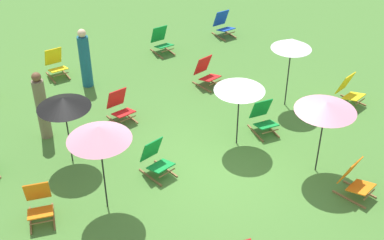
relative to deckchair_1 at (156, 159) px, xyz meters
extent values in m
plane|color=#477A33|center=(1.37, -0.52, -0.37)|extent=(40.00, 40.00, 0.00)
cube|color=olive|center=(-0.21, -0.09, -0.35)|extent=(0.17, 0.75, 0.04)
cube|color=olive|center=(0.23, -0.01, -0.35)|extent=(0.17, 0.75, 0.04)
cube|color=#148C38|center=(0.03, -0.15, -0.10)|extent=(0.55, 0.51, 0.13)
cube|color=#148C38|center=(-0.03, 0.14, 0.18)|extent=(0.52, 0.33, 0.57)
cylinder|color=olive|center=(0.06, -0.35, -0.17)|extent=(0.44, 0.10, 0.03)
cube|color=olive|center=(2.85, -2.91, -0.35)|extent=(0.21, 0.75, 0.04)
cube|color=olive|center=(3.28, -2.82, -0.35)|extent=(0.21, 0.75, 0.04)
cube|color=orange|center=(3.09, -2.96, -0.10)|extent=(0.57, 0.53, 0.13)
cube|color=orange|center=(3.02, -2.67, 0.18)|extent=(0.52, 0.35, 0.57)
cylinder|color=olive|center=(3.13, -3.16, -0.17)|extent=(0.43, 0.13, 0.03)
cube|color=olive|center=(2.88, 2.51, -0.35)|extent=(0.15, 0.76, 0.04)
cube|color=olive|center=(3.31, 2.58, -0.35)|extent=(0.15, 0.76, 0.04)
cube|color=red|center=(3.11, 2.45, -0.10)|extent=(0.54, 0.50, 0.13)
cube|color=red|center=(3.06, 2.74, 0.18)|extent=(0.51, 0.32, 0.57)
cylinder|color=olive|center=(3.14, 2.25, -0.17)|extent=(0.44, 0.09, 0.03)
cube|color=olive|center=(0.08, 2.24, -0.35)|extent=(0.10, 0.76, 0.04)
cube|color=olive|center=(0.52, 2.27, -0.35)|extent=(0.10, 0.76, 0.04)
cube|color=red|center=(0.31, 2.16, -0.10)|extent=(0.51, 0.47, 0.13)
cube|color=red|center=(0.29, 2.46, 0.18)|extent=(0.50, 0.29, 0.57)
cylinder|color=olive|center=(0.33, 1.96, -0.17)|extent=(0.44, 0.06, 0.03)
cube|color=olive|center=(2.85, 4.96, -0.35)|extent=(0.04, 0.76, 0.04)
cube|color=olive|center=(3.29, 4.97, -0.35)|extent=(0.04, 0.76, 0.04)
cube|color=#148C38|center=(3.07, 4.87, -0.10)|extent=(0.48, 0.43, 0.13)
cube|color=#148C38|center=(3.07, 5.17, 0.18)|extent=(0.48, 0.25, 0.57)
cylinder|color=olive|center=(3.07, 4.67, -0.17)|extent=(0.44, 0.03, 0.03)
cube|color=olive|center=(2.73, -0.03, -0.35)|extent=(0.16, 0.76, 0.04)
cube|color=olive|center=(3.16, -0.11, -0.35)|extent=(0.16, 0.76, 0.04)
cube|color=#148C38|center=(2.93, -0.17, -0.10)|extent=(0.55, 0.51, 0.13)
cube|color=#148C38|center=(2.98, 0.13, 0.18)|extent=(0.51, 0.32, 0.57)
cylinder|color=olive|center=(2.89, -0.37, -0.17)|extent=(0.44, 0.10, 0.03)
cube|color=olive|center=(-2.80, 0.05, -0.35)|extent=(0.26, 0.74, 0.04)
cube|color=olive|center=(-2.38, -0.08, -0.35)|extent=(0.26, 0.74, 0.04)
cube|color=orange|center=(-2.62, -0.11, -0.10)|extent=(0.59, 0.55, 0.13)
cube|color=orange|center=(-2.53, 0.17, 0.18)|extent=(0.53, 0.38, 0.57)
cylinder|color=olive|center=(-2.68, -0.31, -0.17)|extent=(0.43, 0.15, 0.03)
cube|color=olive|center=(5.17, 4.93, -0.35)|extent=(0.04, 0.76, 0.04)
cube|color=olive|center=(5.61, 4.93, -0.35)|extent=(0.04, 0.76, 0.04)
cube|color=#1947B7|center=(5.39, 4.83, -0.10)|extent=(0.48, 0.43, 0.13)
cube|color=#1947B7|center=(5.40, 5.13, 0.18)|extent=(0.48, 0.25, 0.57)
cylinder|color=olive|center=(5.39, 4.63, -0.17)|extent=(0.44, 0.03, 0.03)
cube|color=olive|center=(-0.43, 5.30, -0.35)|extent=(0.05, 0.76, 0.04)
cube|color=olive|center=(0.01, 5.29, -0.35)|extent=(0.05, 0.76, 0.04)
cube|color=yellow|center=(-0.21, 5.19, -0.10)|extent=(0.49, 0.44, 0.13)
cube|color=yellow|center=(-0.21, 5.49, 0.18)|extent=(0.48, 0.26, 0.57)
cylinder|color=olive|center=(-0.22, 4.99, -0.17)|extent=(0.44, 0.04, 0.03)
cube|color=olive|center=(5.43, -0.35, -0.35)|extent=(0.19, 0.75, 0.04)
cube|color=olive|center=(5.86, -0.26, -0.35)|extent=(0.19, 0.75, 0.04)
cube|color=yellow|center=(5.67, -0.40, -0.10)|extent=(0.56, 0.52, 0.13)
cube|color=yellow|center=(5.61, -0.11, 0.18)|extent=(0.52, 0.34, 0.57)
cylinder|color=olive|center=(5.71, -0.60, -0.17)|extent=(0.44, 0.12, 0.03)
cylinder|color=black|center=(-1.38, 1.39, 0.45)|extent=(0.03, 0.03, 1.64)
cone|color=black|center=(-1.38, 1.39, 1.18)|extent=(1.14, 1.14, 0.24)
cylinder|color=black|center=(4.22, 0.59, 0.56)|extent=(0.03, 0.03, 1.86)
cone|color=white|center=(4.22, 0.59, 1.38)|extent=(1.01, 1.01, 0.26)
cylinder|color=black|center=(2.12, -0.08, 0.48)|extent=(0.03, 0.03, 1.71)
cone|color=white|center=(2.12, -0.08, 1.22)|extent=(1.14, 1.14, 0.29)
cylinder|color=black|center=(-1.36, -0.39, 0.59)|extent=(0.03, 0.03, 1.92)
cone|color=pink|center=(-1.36, -0.39, 1.44)|extent=(1.22, 1.22, 0.29)
cylinder|color=black|center=(2.97, -1.83, 0.50)|extent=(0.03, 0.03, 1.73)
cone|color=pink|center=(2.97, -1.83, 1.28)|extent=(1.27, 1.27, 0.20)
cylinder|color=#195972|center=(0.30, 4.35, 0.37)|extent=(0.35, 0.35, 1.47)
sphere|color=beige|center=(0.30, 4.35, 1.20)|extent=(0.23, 0.23, 0.23)
cylinder|color=#72664C|center=(-1.52, 2.63, 0.39)|extent=(0.30, 0.30, 1.52)
sphere|color=brown|center=(-1.52, 2.63, 1.25)|extent=(0.22, 0.22, 0.22)
camera|label=1|loc=(-4.19, -7.84, 6.94)|focal=49.00mm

